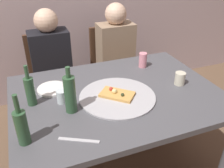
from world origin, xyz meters
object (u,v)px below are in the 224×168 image
object	(u,v)px
dining_table	(117,102)
guest_in_beanie	(119,58)
water_bottle	(70,94)
chair_right	(113,64)
beer_bottle	(22,126)
chair_left	(52,74)
wine_bottle	(30,90)
tumbler_near	(62,97)
tumbler_far	(180,79)
guest_in_sweater	(53,68)
soda_can	(143,60)
pizza_tray	(117,97)
pizza_slice_last	(117,94)
plate_stack	(52,89)
table_knife	(79,140)

from	to	relation	value
dining_table	guest_in_beanie	distance (m)	0.84
water_bottle	chair_right	size ratio (longest dim) A/B	0.33
dining_table	beer_bottle	bearing A→B (deg)	-156.01
chair_left	guest_in_beanie	world-z (taller)	guest_in_beanie
wine_bottle	tumbler_near	xyz separation A→B (m)	(0.18, -0.05, -0.06)
wine_bottle	tumbler_far	size ratio (longest dim) A/B	2.94
guest_in_sweater	soda_can	bearing A→B (deg)	145.85
wine_bottle	guest_in_beanie	bearing A→B (deg)	38.13
water_bottle	soda_can	size ratio (longest dim) A/B	2.45
wine_bottle	guest_in_beanie	world-z (taller)	guest_in_beanie
pizza_tray	wine_bottle	size ratio (longest dim) A/B	1.87
guest_in_beanie	pizza_slice_last	bearing A→B (deg)	66.55
soda_can	chair_right	bearing A→B (deg)	92.09
beer_bottle	guest_in_sweater	bearing A→B (deg)	73.92
pizza_slice_last	soda_can	world-z (taller)	soda_can
tumbler_near	water_bottle	bearing A→B (deg)	-71.93
dining_table	guest_in_beanie	xyz separation A→B (m)	(0.33, 0.77, -0.03)
guest_in_beanie	tumbler_near	bearing A→B (deg)	46.54
dining_table	beer_bottle	xyz separation A→B (m)	(-0.63, -0.28, 0.18)
tumbler_near	chair_right	world-z (taller)	chair_right
dining_table	guest_in_sweater	distance (m)	0.84
tumbler_far	guest_in_sweater	world-z (taller)	guest_in_sweater
pizza_slice_last	guest_in_sweater	distance (m)	0.88
tumbler_near	guest_in_sweater	size ratio (longest dim) A/B	0.07
dining_table	pizza_slice_last	distance (m)	0.11
pizza_slice_last	chair_left	xyz separation A→B (m)	(-0.30, 0.97, -0.26)
tumbler_near	soda_can	size ratio (longest dim) A/B	0.71
wine_bottle	water_bottle	distance (m)	0.27
pizza_slice_last	guest_in_beanie	xyz separation A→B (m)	(0.35, 0.82, -0.13)
pizza_tray	pizza_slice_last	bearing A→B (deg)	101.58
dining_table	guest_in_sweater	bearing A→B (deg)	113.00
pizza_slice_last	guest_in_beanie	distance (m)	0.90
wine_bottle	chair_right	xyz separation A→B (m)	(0.89, 0.85, -0.34)
chair_left	guest_in_beanie	distance (m)	0.69
tumbler_far	chair_right	world-z (taller)	chair_right
tumbler_near	plate_stack	size ratio (longest dim) A/B	0.41
table_knife	chair_right	xyz separation A→B (m)	(0.70, 1.29, -0.24)
water_bottle	plate_stack	xyz separation A→B (m)	(-0.07, 0.29, -0.11)
soda_can	guest_in_sweater	world-z (taller)	guest_in_sweater
water_bottle	chair_left	bearing A→B (deg)	89.17
wine_bottle	beer_bottle	world-z (taller)	beer_bottle
beer_bottle	table_knife	size ratio (longest dim) A/B	1.32
dining_table	pizza_slice_last	xyz separation A→B (m)	(-0.02, -0.05, 0.10)
pizza_slice_last	tumbler_near	distance (m)	0.36
chair_right	guest_in_sweater	bearing A→B (deg)	12.96
soda_can	tumbler_near	bearing A→B (deg)	-158.56
table_knife	beer_bottle	bearing A→B (deg)	-170.56
beer_bottle	guest_in_beanie	bearing A→B (deg)	47.50
dining_table	chair_right	distance (m)	0.99
tumbler_near	chair_left	world-z (taller)	chair_left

